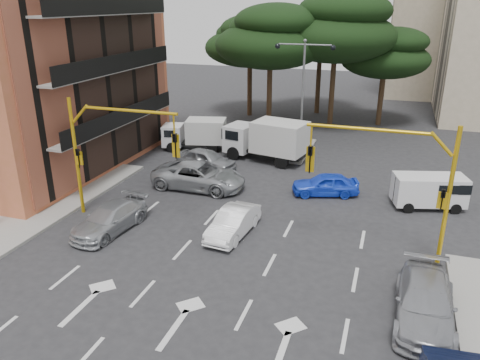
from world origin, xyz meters
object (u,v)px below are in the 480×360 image
object	(u,v)px
car_silver_cross_a	(199,176)
box_truck_b	(266,140)
street_lamp_center	(303,76)
car_white_hatch	(233,223)
car_blue_compact	(325,184)
car_silver_cross_b	(206,159)
signal_mast_right	(402,175)
car_silver_parked	(425,302)
box_truck_a	(195,134)
signal_mast_left	(105,144)
car_silver_wagon	(110,219)
van_white	(429,192)

from	to	relation	value
car_silver_cross_a	box_truck_b	size ratio (longest dim) A/B	0.95
box_truck_b	street_lamp_center	bearing A→B (deg)	-22.46
car_white_hatch	car_silver_cross_a	xyz separation A→B (m)	(-3.84, 4.93, 0.13)
car_blue_compact	car_silver_cross_b	distance (m)	8.20
signal_mast_right	car_silver_cross_a	size ratio (longest dim) A/B	1.11
car_silver_parked	box_truck_b	xyz separation A→B (m)	(-9.80, 15.05, 0.72)
box_truck_a	car_white_hatch	bearing A→B (deg)	-162.78
signal_mast_right	car_silver_cross_a	distance (m)	12.46
car_blue_compact	box_truck_b	size ratio (longest dim) A/B	0.65
street_lamp_center	car_silver_cross_a	xyz separation A→B (m)	(-4.17, -9.00, -4.67)
signal_mast_left	box_truck_a	distance (m)	12.34
street_lamp_center	car_silver_parked	xyz separation A→B (m)	(7.94, -17.78, -4.74)
car_silver_wagon	car_silver_parked	bearing A→B (deg)	-2.86
street_lamp_center	car_silver_cross_b	bearing A→B (deg)	-130.46
car_white_hatch	car_silver_parked	world-z (taller)	car_silver_parked
car_silver_wagon	box_truck_a	size ratio (longest dim) A/B	0.94
van_white	box_truck_a	distance (m)	16.89
street_lamp_center	signal_mast_right	bearing A→B (deg)	-64.09
car_blue_compact	car_silver_wagon	size ratio (longest dim) A/B	0.85
car_silver_cross_a	car_silver_parked	distance (m)	14.96
street_lamp_center	car_silver_wagon	bearing A→B (deg)	-111.41
signal_mast_right	car_silver_wagon	distance (m)	13.32
street_lamp_center	box_truck_b	bearing A→B (deg)	-124.26
car_silver_wagon	box_truck_a	world-z (taller)	box_truck_a
car_white_hatch	car_silver_cross_b	xyz separation A→B (m)	(-4.67, 8.07, 0.06)
car_white_hatch	car_silver_cross_b	distance (m)	9.32
car_blue_compact	car_silver_parked	distance (m)	11.25
car_white_hatch	car_silver_wagon	size ratio (longest dim) A/B	0.87
car_silver_parked	box_truck_b	size ratio (longest dim) A/B	0.83
signal_mast_left	car_white_hatch	distance (m)	7.25
car_white_hatch	car_silver_cross_b	bearing A→B (deg)	125.74
signal_mast_right	car_white_hatch	world-z (taller)	signal_mast_right
car_silver_cross_b	van_white	bearing A→B (deg)	-86.92
signal_mast_right	street_lamp_center	xyz separation A→B (m)	(-6.80, 14.01, 1.54)
car_silver_wagon	van_white	xyz separation A→B (m)	(14.47, 7.69, 0.27)
car_white_hatch	box_truck_b	xyz separation A→B (m)	(-1.53, 11.20, 0.78)
car_silver_cross_a	box_truck_a	size ratio (longest dim) A/B	1.17
car_blue_compact	car_silver_parked	world-z (taller)	car_silver_parked
signal_mast_right	van_white	size ratio (longest dim) A/B	1.66
box_truck_a	car_silver_cross_a	bearing A→B (deg)	-168.47
car_silver_cross_a	box_truck_a	xyz separation A→B (m)	(-3.29, 7.00, 0.39)
car_silver_cross_b	van_white	distance (m)	13.56
street_lamp_center	box_truck_b	distance (m)	5.20
car_white_hatch	car_blue_compact	xyz separation A→B (m)	(3.33, 6.25, 0.00)
car_silver_wagon	van_white	size ratio (longest dim) A/B	1.21
car_silver_cross_a	car_silver_cross_b	bearing A→B (deg)	14.85
signal_mast_right	car_silver_cross_b	bearing A→B (deg)	145.39
signal_mast_left	car_blue_compact	size ratio (longest dim) A/B	1.62
car_silver_wagon	street_lamp_center	bearing A→B (deg)	75.41
box_truck_b	car_silver_parked	bearing A→B (deg)	-135.13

